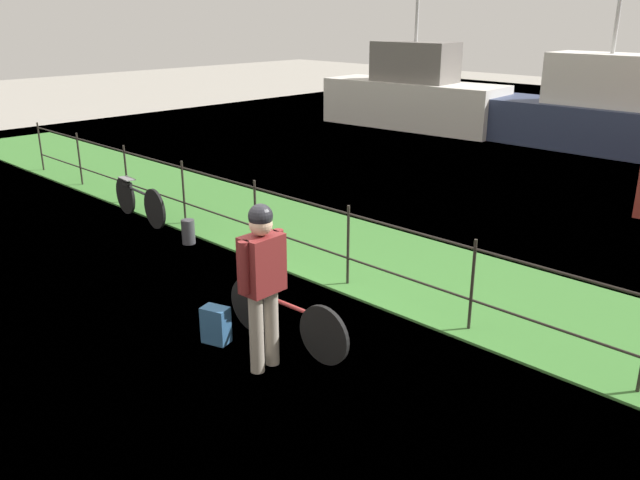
% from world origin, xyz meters
% --- Properties ---
extents(ground_plane, '(60.00, 60.00, 0.00)m').
position_xyz_m(ground_plane, '(0.00, 0.00, 0.00)').
color(ground_plane, gray).
extents(grass_strip, '(27.00, 2.40, 0.03)m').
position_xyz_m(grass_strip, '(0.00, 2.98, 0.01)').
color(grass_strip, '#38702D').
rests_on(grass_strip, ground).
extents(harbor_water, '(30.00, 30.00, 0.00)m').
position_xyz_m(harbor_water, '(0.00, 11.03, 0.00)').
color(harbor_water, '#426684').
rests_on(harbor_water, ground).
extents(iron_fence, '(18.04, 0.04, 1.07)m').
position_xyz_m(iron_fence, '(0.00, 2.04, 0.62)').
color(iron_fence, '#28231E').
rests_on(iron_fence, ground).
extents(bicycle_main, '(1.68, 0.18, 0.62)m').
position_xyz_m(bicycle_main, '(0.60, 0.40, 0.33)').
color(bicycle_main, black).
rests_on(bicycle_main, ground).
extents(wooden_crate, '(0.34, 0.29, 0.28)m').
position_xyz_m(wooden_crate, '(0.21, 0.38, 0.76)').
color(wooden_crate, olive).
rests_on(wooden_crate, bicycle_main).
extents(terrier_dog, '(0.32, 0.15, 0.18)m').
position_xyz_m(terrier_dog, '(0.23, 0.38, 0.98)').
color(terrier_dog, silver).
rests_on(terrier_dog, wooden_crate).
extents(cyclist_person, '(0.28, 0.54, 1.68)m').
position_xyz_m(cyclist_person, '(0.79, -0.04, 1.00)').
color(cyclist_person, gray).
rests_on(cyclist_person, ground).
extents(backpack_on_paving, '(0.32, 0.26, 0.40)m').
position_xyz_m(backpack_on_paving, '(0.02, -0.06, 0.20)').
color(backpack_on_paving, '#28517A').
rests_on(backpack_on_paving, ground).
extents(mooring_bollard, '(0.20, 0.20, 0.37)m').
position_xyz_m(mooring_bollard, '(-2.79, 1.54, 0.19)').
color(mooring_bollard, '#38383D').
rests_on(mooring_bollard, ground).
extents(bicycle_parked, '(1.73, 0.23, 0.65)m').
position_xyz_m(bicycle_parked, '(-4.34, 1.64, 0.35)').
color(bicycle_parked, black).
rests_on(bicycle_parked, ground).
extents(moored_boat_near, '(6.43, 1.88, 3.95)m').
position_xyz_m(moored_boat_near, '(-1.25, 12.89, 0.86)').
color(moored_boat_near, '#2D3856').
rests_on(moored_boat_near, ground).
extents(moored_boat_far, '(5.63, 2.18, 4.08)m').
position_xyz_m(moored_boat_far, '(-6.72, 12.36, 0.93)').
color(moored_boat_far, silver).
rests_on(moored_boat_far, ground).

